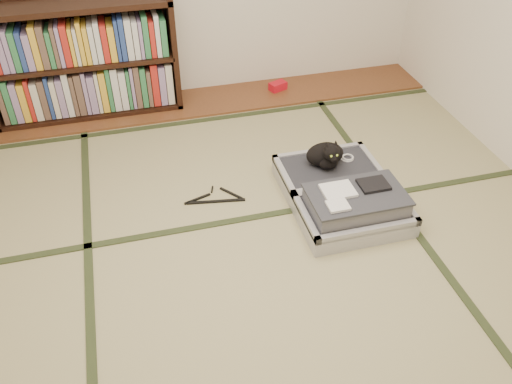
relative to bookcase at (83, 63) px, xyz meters
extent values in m
plane|color=tan|center=(0.92, -2.07, -0.45)|extent=(4.50, 4.50, 0.00)
cube|color=brown|center=(0.92, -0.07, -0.44)|extent=(4.00, 0.50, 0.02)
cube|color=red|center=(1.62, -0.04, -0.40)|extent=(0.17, 0.14, 0.07)
cube|color=#2D381E|center=(-0.08, -2.07, -0.45)|extent=(0.05, 4.50, 0.01)
cube|color=#2D381E|center=(1.92, -2.07, -0.45)|extent=(0.05, 4.50, 0.01)
cube|color=#2D381E|center=(0.92, -1.67, -0.45)|extent=(4.00, 0.05, 0.01)
cube|color=#2D381E|center=(0.92, -0.37, -0.45)|extent=(4.00, 0.05, 0.01)
cube|color=black|center=(0.73, 0.00, 0.02)|extent=(0.04, 0.34, 0.96)
cube|color=black|center=(0.00, 0.00, -0.42)|extent=(1.49, 0.34, 0.04)
cube|color=black|center=(0.00, 0.00, 0.46)|extent=(1.49, 0.34, 0.04)
cube|color=black|center=(0.00, 0.00, 0.02)|extent=(1.43, 0.34, 0.03)
cube|color=black|center=(0.00, 0.16, 0.02)|extent=(1.49, 0.02, 0.96)
cube|color=gray|center=(0.00, -0.02, -0.20)|extent=(1.34, 0.24, 0.41)
cube|color=gray|center=(0.00, -0.02, 0.21)|extent=(1.34, 0.24, 0.36)
cube|color=#A1A1A5|center=(1.57, -1.89, -0.39)|extent=(0.68, 0.46, 0.12)
cube|color=#2C2D33|center=(1.57, -1.89, -0.36)|extent=(0.61, 0.38, 0.09)
cube|color=#A1A1A5|center=(1.57, -2.10, -0.33)|extent=(0.68, 0.04, 0.05)
cube|color=#A1A1A5|center=(1.57, -1.68, -0.33)|extent=(0.68, 0.04, 0.05)
cube|color=#A1A1A5|center=(1.25, -1.89, -0.33)|extent=(0.04, 0.46, 0.05)
cube|color=#A1A1A5|center=(1.89, -1.89, -0.33)|extent=(0.04, 0.46, 0.05)
cube|color=#A1A1A5|center=(1.57, -1.43, -0.39)|extent=(0.68, 0.46, 0.12)
cube|color=#2C2D33|center=(1.57, -1.43, -0.36)|extent=(0.61, 0.38, 0.09)
cube|color=#A1A1A5|center=(1.57, -1.64, -0.33)|extent=(0.68, 0.04, 0.05)
cube|color=#A1A1A5|center=(1.57, -1.23, -0.33)|extent=(0.68, 0.04, 0.05)
cube|color=#A1A1A5|center=(1.25, -1.43, -0.33)|extent=(0.04, 0.46, 0.05)
cube|color=#A1A1A5|center=(1.89, -1.43, -0.33)|extent=(0.04, 0.46, 0.05)
cylinder|color=black|center=(1.57, -1.66, -0.32)|extent=(0.62, 0.02, 0.02)
cube|color=gray|center=(1.57, -1.89, -0.28)|extent=(0.58, 0.36, 0.12)
cube|color=#35363C|center=(1.57, -1.89, -0.21)|extent=(0.60, 0.37, 0.01)
cube|color=white|center=(1.46, -1.85, -0.19)|extent=(0.20, 0.16, 0.02)
cube|color=black|center=(1.70, -1.85, -0.19)|extent=(0.18, 0.15, 0.02)
cube|color=white|center=(1.41, -1.98, -0.19)|extent=(0.13, 0.11, 0.02)
cube|color=white|center=(1.37, -2.11, -0.39)|extent=(0.05, 0.01, 0.04)
cube|color=white|center=(1.48, -2.11, -0.40)|extent=(0.05, 0.01, 0.03)
cube|color=orange|center=(1.80, -2.11, -0.39)|extent=(0.05, 0.01, 0.03)
cube|color=#197F33|center=(1.73, -2.11, -0.37)|extent=(0.04, 0.01, 0.03)
ellipsoid|color=black|center=(1.55, -1.39, -0.24)|extent=(0.26, 0.17, 0.16)
ellipsoid|color=black|center=(1.55, -1.47, -0.26)|extent=(0.13, 0.09, 0.09)
ellipsoid|color=black|center=(1.55, -1.49, -0.16)|extent=(0.11, 0.10, 0.11)
sphere|color=black|center=(1.55, -1.54, -0.18)|extent=(0.05, 0.05, 0.05)
cone|color=black|center=(1.52, -1.47, -0.10)|extent=(0.04, 0.05, 0.05)
cone|color=black|center=(1.58, -1.47, -0.10)|extent=(0.04, 0.05, 0.05)
sphere|color=#A5BF33|center=(1.53, -1.54, -0.15)|extent=(0.02, 0.02, 0.02)
sphere|color=#A5BF33|center=(1.57, -1.54, -0.15)|extent=(0.02, 0.02, 0.02)
cylinder|color=black|center=(1.64, -1.31, -0.30)|extent=(0.16, 0.10, 0.03)
torus|color=white|center=(1.73, -1.37, -0.31)|extent=(0.09, 0.09, 0.01)
torus|color=white|center=(1.74, -1.37, -0.30)|extent=(0.08, 0.08, 0.01)
cube|color=black|center=(0.77, -1.45, -0.44)|extent=(0.39, 0.08, 0.01)
cube|color=black|center=(0.65, -1.39, -0.44)|extent=(0.19, 0.07, 0.01)
cube|color=black|center=(0.88, -1.39, -0.44)|extent=(0.13, 0.16, 0.01)
cylinder|color=black|center=(0.77, -1.31, -0.44)|extent=(0.03, 0.07, 0.01)
camera|label=1|loc=(0.30, -4.25, 1.85)|focal=38.00mm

